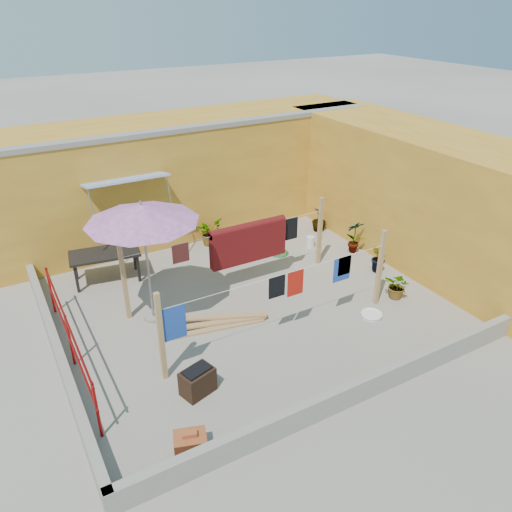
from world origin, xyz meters
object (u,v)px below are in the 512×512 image
at_px(water_jug_b, 279,242).
at_px(green_hose, 279,252).
at_px(brick_stack, 191,444).
at_px(plant_back_a, 209,232).
at_px(brazier, 198,381).
at_px(water_jug_a, 310,242).
at_px(patio_umbrella, 142,214).
at_px(white_basin, 371,315).
at_px(outdoor_table, 105,255).

height_order(water_jug_b, green_hose, water_jug_b).
bearing_deg(brick_stack, plant_back_a, 62.82).
relative_size(brazier, green_hose, 1.26).
relative_size(brick_stack, water_jug_a, 1.65).
height_order(patio_umbrella, white_basin, patio_umbrella).
bearing_deg(outdoor_table, patio_umbrella, -78.88).
bearing_deg(plant_back_a, outdoor_table, -168.65).
bearing_deg(patio_umbrella, water_jug_b, 20.94).
relative_size(brick_stack, green_hose, 1.12).
bearing_deg(water_jug_b, green_hose, -119.56).
height_order(white_basin, plant_back_a, plant_back_a).
distance_m(brick_stack, green_hose, 6.79).
distance_m(outdoor_table, water_jug_b, 4.63).
height_order(patio_umbrella, brick_stack, patio_umbrella).
height_order(outdoor_table, brazier, outdoor_table).
bearing_deg(plant_back_a, white_basin, -72.76).
distance_m(patio_umbrella, water_jug_b, 5.00).
height_order(patio_umbrella, water_jug_a, patio_umbrella).
distance_m(water_jug_a, plant_back_a, 2.80).
bearing_deg(water_jug_a, plant_back_a, 146.65).
xyz_separation_m(water_jug_a, water_jug_b, (-0.76, 0.43, -0.01)).
bearing_deg(brick_stack, outdoor_table, 87.12).
relative_size(water_jug_a, green_hose, 0.68).
bearing_deg(patio_umbrella, outdoor_table, 101.12).
xyz_separation_m(patio_umbrella, brazier, (-0.08, -2.55, -2.17)).
height_order(patio_umbrella, green_hose, patio_umbrella).
bearing_deg(plant_back_a, green_hose, -46.69).
xyz_separation_m(outdoor_table, brazier, (0.33, -4.65, -0.44)).
distance_m(patio_umbrella, plant_back_a, 4.26).
relative_size(green_hose, plant_back_a, 0.68).
distance_m(outdoor_table, brazier, 4.68).
height_order(brazier, water_jug_b, brazier).
bearing_deg(patio_umbrella, brick_stack, -100.76).
xyz_separation_m(water_jug_a, green_hose, (-0.96, 0.08, -0.12)).
xyz_separation_m(patio_umbrella, green_hose, (3.96, 1.24, -2.39)).
bearing_deg(water_jug_b, brazier, -135.65).
relative_size(white_basin, water_jug_b, 1.42).
bearing_deg(water_jug_a, brazier, -143.38).
bearing_deg(white_basin, brick_stack, -163.41).
xyz_separation_m(brick_stack, white_basin, (4.83, 1.44, -0.14)).
bearing_deg(green_hose, white_basin, -87.32).
distance_m(white_basin, plant_back_a, 5.21).
xyz_separation_m(patio_umbrella, plant_back_a, (2.58, 2.70, -2.04)).
bearing_deg(white_basin, outdoor_table, 136.11).
bearing_deg(water_jug_a, patio_umbrella, -166.71).
relative_size(outdoor_table, water_jug_b, 5.17).
height_order(white_basin, green_hose, white_basin).
distance_m(brick_stack, plant_back_a, 7.20).
xyz_separation_m(patio_umbrella, water_jug_a, (4.92, 1.16, -2.27)).
xyz_separation_m(water_jug_b, plant_back_a, (-1.58, 1.11, 0.23)).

